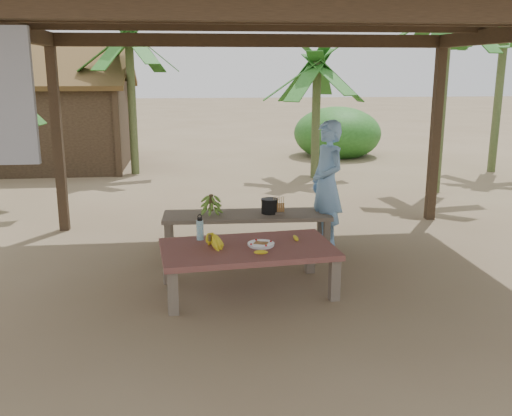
{
  "coord_description": "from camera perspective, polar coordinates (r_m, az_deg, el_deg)",
  "views": [
    {
      "loc": [
        -0.9,
        -6.06,
        2.32
      ],
      "look_at": [
        -0.21,
        0.09,
        0.8
      ],
      "focal_mm": 40.0,
      "sensor_mm": 36.0,
      "label": 1
    }
  ],
  "objects": [
    {
      "name": "plate",
      "position": [
        6.01,
        0.51,
        -3.66
      ],
      "size": [
        0.28,
        0.28,
        0.04
      ],
      "color": "white",
      "rests_on": "work_table"
    },
    {
      "name": "pavilion",
      "position": [
        6.12,
        2.04,
        18.09
      ],
      "size": [
        6.6,
        5.6,
        2.95
      ],
      "color": "black",
      "rests_on": "ground"
    },
    {
      "name": "banana_plant_nw",
      "position": [
        12.97,
        -12.58,
        15.54
      ],
      "size": [
        1.8,
        1.8,
        3.27
      ],
      "color": "#596638",
      "rests_on": "ground"
    },
    {
      "name": "bench",
      "position": [
        7.54,
        -0.9,
        -0.99
      ],
      "size": [
        2.22,
        0.68,
        0.45
      ],
      "rotation": [
        0.0,
        0.0,
        -0.03
      ],
      "color": "brown",
      "rests_on": "ground"
    },
    {
      "name": "woman",
      "position": [
        7.61,
        7.12,
        2.45
      ],
      "size": [
        0.54,
        0.69,
        1.67
      ],
      "primitive_type": "imported",
      "rotation": [
        0.0,
        0.0,
        -1.32
      ],
      "color": "#7BAEE9",
      "rests_on": "ground"
    },
    {
      "name": "ripe_banana_bunch",
      "position": [
        5.93,
        -4.64,
        -3.31
      ],
      "size": [
        0.34,
        0.33,
        0.16
      ],
      "primitive_type": null,
      "rotation": [
        0.0,
        0.0,
        0.48
      ],
      "color": "yellow",
      "rests_on": "work_table"
    },
    {
      "name": "loose_banana_side",
      "position": [
        6.23,
        4.0,
        -3.02
      ],
      "size": [
        0.08,
        0.14,
        0.04
      ],
      "primitive_type": "ellipsoid",
      "rotation": [
        0.0,
        0.0,
        0.26
      ],
      "color": "yellow",
      "rests_on": "work_table"
    },
    {
      "name": "ground",
      "position": [
        6.55,
        1.93,
        -6.95
      ],
      "size": [
        80.0,
        80.0,
        0.0
      ],
      "primitive_type": "plane",
      "color": "brown",
      "rests_on": "ground"
    },
    {
      "name": "banana_plant_ne",
      "position": [
        11.27,
        18.61,
        17.13
      ],
      "size": [
        1.8,
        1.8,
        3.61
      ],
      "color": "#596638",
      "rests_on": "ground"
    },
    {
      "name": "cooking_pot",
      "position": [
        7.53,
        1.38,
        0.17
      ],
      "size": [
        0.22,
        0.22,
        0.19
      ],
      "primitive_type": "cylinder",
      "color": "black",
      "rests_on": "bench"
    },
    {
      "name": "banana_plant_n",
      "position": [
        12.29,
        6.12,
        13.06
      ],
      "size": [
        1.8,
        1.8,
        2.65
      ],
      "color": "#596638",
      "rests_on": "ground"
    },
    {
      "name": "work_table",
      "position": [
        6.02,
        -0.84,
        -4.46
      ],
      "size": [
        1.89,
        1.17,
        0.5
      ],
      "rotation": [
        0.0,
        0.0,
        0.1
      ],
      "color": "brown",
      "rests_on": "ground"
    },
    {
      "name": "banana_plant_far",
      "position": [
        14.07,
        23.68,
        16.38
      ],
      "size": [
        1.8,
        1.8,
        3.73
      ],
      "color": "#596638",
      "rests_on": "ground"
    },
    {
      "name": "water_flask",
      "position": [
        6.23,
        -5.62,
        -2.12
      ],
      "size": [
        0.08,
        0.08,
        0.29
      ],
      "color": "#3FA5C7",
      "rests_on": "work_table"
    },
    {
      "name": "green_banana_stalk",
      "position": [
        7.47,
        -4.5,
        0.4
      ],
      "size": [
        0.26,
        0.26,
        0.28
      ],
      "primitive_type": null,
      "rotation": [
        0.0,
        0.0,
        -0.03
      ],
      "color": "#598C2D",
      "rests_on": "bench"
    },
    {
      "name": "hut",
      "position": [
        14.56,
        -20.93,
        8.14
      ],
      "size": [
        4.4,
        3.43,
        2.85
      ],
      "color": "black",
      "rests_on": "ground"
    },
    {
      "name": "loose_banana_front",
      "position": [
        5.74,
        0.5,
        -4.44
      ],
      "size": [
        0.16,
        0.11,
        0.04
      ],
      "primitive_type": "ellipsoid",
      "rotation": [
        0.0,
        0.0,
        2.02
      ],
      "color": "yellow",
      "rests_on": "work_table"
    },
    {
      "name": "skewer_rack",
      "position": [
        7.48,
        2.27,
        0.27
      ],
      "size": [
        0.18,
        0.09,
        0.24
      ],
      "primitive_type": null,
      "rotation": [
        0.0,
        0.0,
        -0.03
      ],
      "color": "#A57F47",
      "rests_on": "bench"
    }
  ]
}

